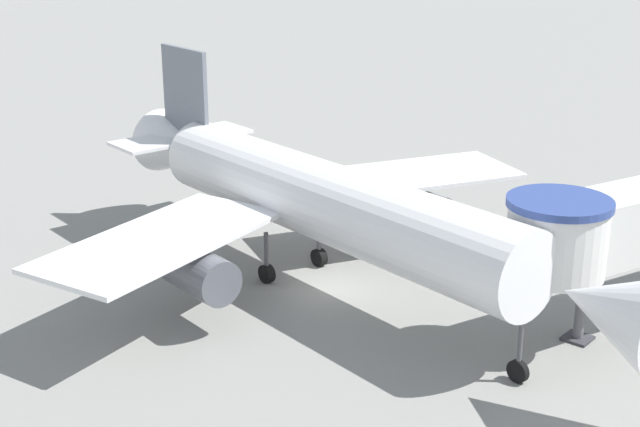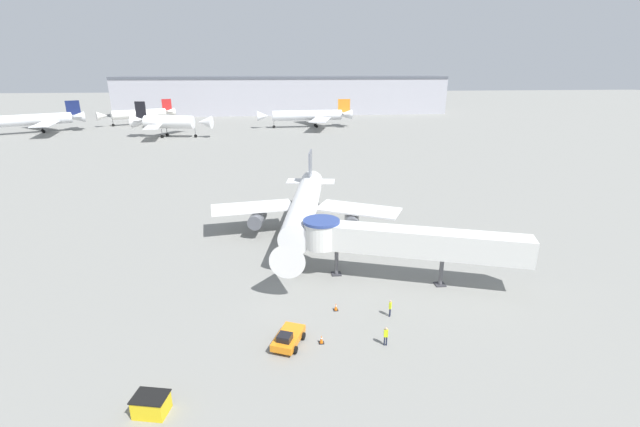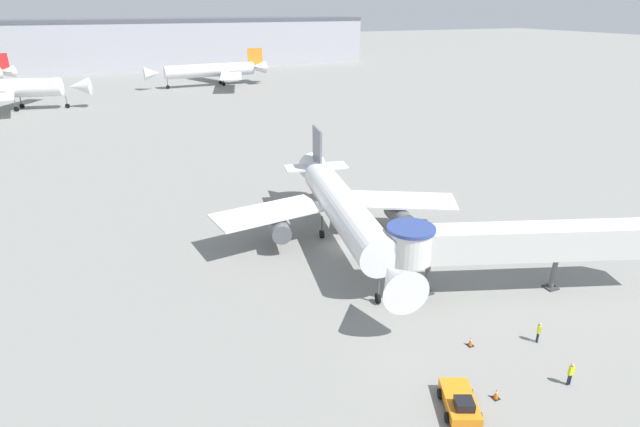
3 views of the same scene
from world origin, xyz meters
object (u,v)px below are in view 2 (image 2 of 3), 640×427
at_px(service_container_yellow, 151,405).
at_px(background_jet_black_tail, 168,122).
at_px(traffic_cone_near_nose, 336,307).
at_px(ground_crew_wing_walker, 386,335).
at_px(ground_crew_marshaller, 390,307).
at_px(background_jet_red_tail, 141,114).
at_px(main_airplane, 304,209).
at_px(background_jet_navy_tail, 33,120).
at_px(background_jet_orange_tail, 309,115).
at_px(traffic_cone_apron_front, 321,339).
at_px(pushback_tug_orange, 288,338).
at_px(jet_bridge, 398,241).
at_px(traffic_cone_starboard_wing, 378,238).

height_order(service_container_yellow, background_jet_black_tail, background_jet_black_tail).
relative_size(traffic_cone_near_nose, ground_crew_wing_walker, 0.43).
distance_m(ground_crew_marshaller, background_jet_red_tail, 167.81).
bearing_deg(ground_crew_marshaller, service_container_yellow, -31.12).
xyz_separation_m(main_airplane, background_jet_navy_tail, (-89.48, 112.26, 0.58)).
distance_m(background_jet_navy_tail, background_jet_red_tail, 38.32).
distance_m(traffic_cone_near_nose, background_jet_orange_tail, 136.72).
distance_m(traffic_cone_apron_front, background_jet_orange_tail, 141.90).
bearing_deg(background_jet_orange_tail, traffic_cone_near_nose, -7.45).
xyz_separation_m(main_airplane, pushback_tug_orange, (-3.22, -24.17, -3.54)).
xyz_separation_m(traffic_cone_near_nose, ground_crew_marshaller, (4.93, -1.62, 0.62)).
bearing_deg(traffic_cone_apron_front, ground_crew_wing_walker, -9.70).
bearing_deg(traffic_cone_near_nose, jet_bridge, 35.55).
bearing_deg(traffic_cone_starboard_wing, background_jet_navy_tail, 130.93).
xyz_separation_m(jet_bridge, background_jet_navy_tail, (-98.60, 126.08, 0.03)).
height_order(ground_crew_marshaller, background_jet_orange_tail, background_jet_orange_tail).
height_order(ground_crew_wing_walker, background_jet_red_tail, background_jet_red_tail).
bearing_deg(main_airplane, pushback_tug_orange, -87.83).
height_order(traffic_cone_apron_front, background_jet_red_tail, background_jet_red_tail).
height_order(ground_crew_wing_walker, background_jet_orange_tail, background_jet_orange_tail).
xyz_separation_m(traffic_cone_starboard_wing, background_jet_orange_tail, (1.18, 119.53, 4.35)).
bearing_deg(ground_crew_marshaller, background_jet_black_tail, -127.31).
bearing_deg(background_jet_orange_tail, background_jet_navy_tail, -90.69).
bearing_deg(traffic_cone_apron_front, pushback_tug_orange, 178.50).
bearing_deg(background_jet_black_tail, traffic_cone_apron_front, -151.04).
bearing_deg(background_jet_navy_tail, service_container_yellow, -2.15).
distance_m(traffic_cone_apron_front, background_jet_black_tail, 126.84).
distance_m(traffic_cone_apron_front, background_jet_navy_tail, 163.07).
distance_m(background_jet_orange_tail, background_jet_navy_tail, 100.72).
height_order(jet_bridge, pushback_tug_orange, jet_bridge).
xyz_separation_m(main_airplane, background_jet_red_tail, (-57.97, 134.07, 0.19)).
relative_size(traffic_cone_near_nose, background_jet_navy_tail, 0.02).
xyz_separation_m(traffic_cone_apron_front, ground_crew_marshaller, (6.92, 3.44, 0.62)).
bearing_deg(main_airplane, ground_crew_marshaller, -62.80).
bearing_deg(jet_bridge, main_airplane, 142.51).
xyz_separation_m(pushback_tug_orange, traffic_cone_starboard_wing, (13.16, 21.76, -0.28)).
distance_m(jet_bridge, ground_crew_wing_walker, 12.65).
relative_size(jet_bridge, service_container_yellow, 8.87).
bearing_deg(service_container_yellow, jet_bridge, 37.76).
height_order(background_jet_orange_tail, background_jet_red_tail, background_jet_orange_tail).
bearing_deg(service_container_yellow, ground_crew_marshaller, 27.30).
bearing_deg(ground_crew_marshaller, traffic_cone_starboard_wing, -158.89).
relative_size(background_jet_navy_tail, background_jet_red_tail, 1.26).
height_order(main_airplane, traffic_cone_starboard_wing, main_airplane).
distance_m(jet_bridge, background_jet_black_tail, 120.32).
xyz_separation_m(traffic_cone_apron_front, background_jet_orange_tail, (11.51, 141.37, 4.38)).
xyz_separation_m(pushback_tug_orange, background_jet_red_tail, (-54.75, 158.24, 3.73)).
bearing_deg(traffic_cone_apron_front, service_container_yellow, -152.21).
distance_m(pushback_tug_orange, background_jet_black_tail, 125.93).
distance_m(traffic_cone_near_nose, ground_crew_wing_walker, 6.88).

